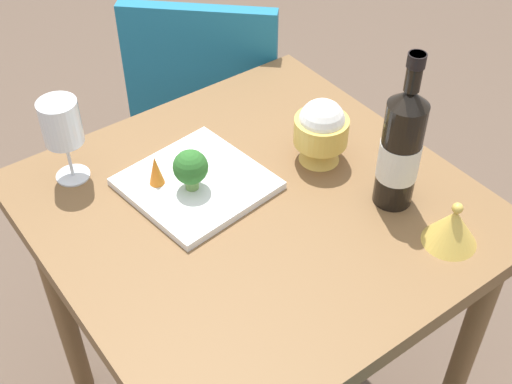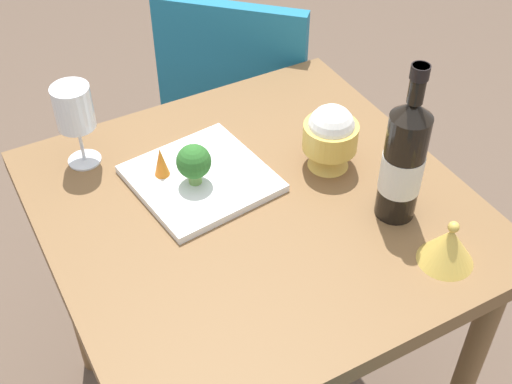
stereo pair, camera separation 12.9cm
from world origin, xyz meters
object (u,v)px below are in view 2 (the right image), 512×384
chair_by_wall (239,96)px  broccoli_floret (194,162)px  serving_plate (201,178)px  wine_glass (74,109)px  rice_bowl_lid (449,245)px  carrot_garnish_left (161,162)px  wine_bottle (403,160)px  rice_bowl (330,136)px

chair_by_wall → broccoli_floret: bearing=-82.0°
chair_by_wall → serving_plate: 0.64m
wine_glass → rice_bowl_lid: size_ratio=1.79×
broccoli_floret → carrot_garnish_left: size_ratio=1.34×
chair_by_wall → rice_bowl_lid: size_ratio=8.50×
wine_glass → wine_bottle: bearing=-42.6°
broccoli_floret → wine_bottle: bearing=-38.8°
wine_glass → carrot_garnish_left: wine_glass is taller
carrot_garnish_left → wine_bottle: bearing=-40.2°
chair_by_wall → serving_plate: chair_by_wall is taller
carrot_garnish_left → wine_glass: bearing=131.2°
wine_bottle → wine_glass: (-0.47, 0.43, 0.00)m
wine_glass → rice_bowl: 0.50m
serving_plate → rice_bowl: bearing=-17.2°
wine_bottle → carrot_garnish_left: bearing=139.8°
rice_bowl → broccoli_floret: (-0.27, 0.06, -0.01)m
rice_bowl_lid → carrot_garnish_left: 0.56m
wine_bottle → rice_bowl_lid: (0.00, -0.14, -0.09)m
carrot_garnish_left → chair_by_wall: bearing=48.2°
rice_bowl_lid → broccoli_floret: (-0.30, 0.38, 0.03)m
wine_glass → carrot_garnish_left: (0.12, -0.13, -0.08)m
carrot_garnish_left → rice_bowl_lid: bearing=-51.2°
serving_plate → broccoli_floret: size_ratio=3.24×
serving_plate → broccoli_floret: (-0.02, -0.01, 0.06)m
rice_bowl → rice_bowl_lid: 0.32m
chair_by_wall → wine_bottle: wine_bottle is taller
chair_by_wall → rice_bowl_lid: 0.93m
chair_by_wall → rice_bowl: bearing=-55.8°
rice_bowl_lid → serving_plate: 0.49m
chair_by_wall → wine_glass: size_ratio=4.75×
rice_bowl → carrot_garnish_left: 0.34m
wine_glass → broccoli_floret: bearing=-48.5°
wine_bottle → carrot_garnish_left: wine_bottle is taller
rice_bowl → serving_plate: 0.27m
rice_bowl_lid → carrot_garnish_left: rice_bowl_lid is taller
chair_by_wall → broccoli_floret: chair_by_wall is taller
wine_glass → rice_bowl: (0.43, -0.25, -0.05)m
rice_bowl → rice_bowl_lid: (0.04, -0.32, -0.04)m
rice_bowl → rice_bowl_lid: rice_bowl is taller
chair_by_wall → wine_glass: (-0.52, -0.32, 0.33)m
rice_bowl_lid → wine_glass: bearing=129.4°
serving_plate → carrot_garnish_left: 0.09m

